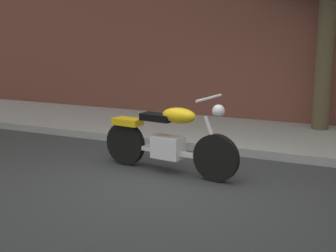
# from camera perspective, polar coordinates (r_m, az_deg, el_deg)

# --- Properties ---
(ground_plane) EXTENTS (60.00, 60.00, 0.00)m
(ground_plane) POSITION_cam_1_polar(r_m,az_deg,el_deg) (6.18, -0.02, -7.20)
(ground_plane) COLOR #303335
(sidewalk) EXTENTS (21.62, 2.57, 0.14)m
(sidewalk) POSITION_cam_1_polar(r_m,az_deg,el_deg) (8.89, 8.26, -1.01)
(sidewalk) COLOR gray
(sidewalk) RESTS_ON ground
(motorcycle) EXTENTS (2.18, 0.71, 1.15)m
(motorcycle) POSITION_cam_1_polar(r_m,az_deg,el_deg) (6.55, 0.01, -1.75)
(motorcycle) COLOR black
(motorcycle) RESTS_ON ground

